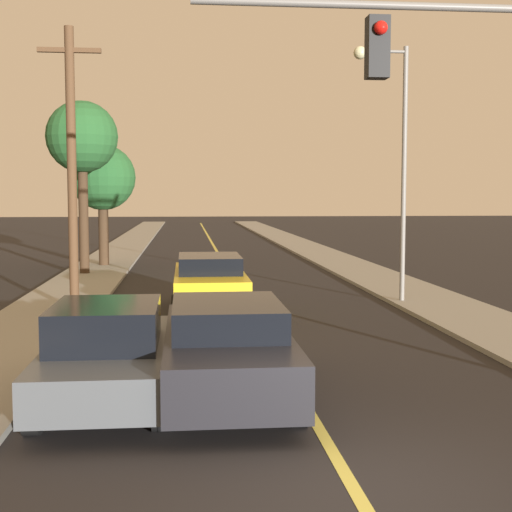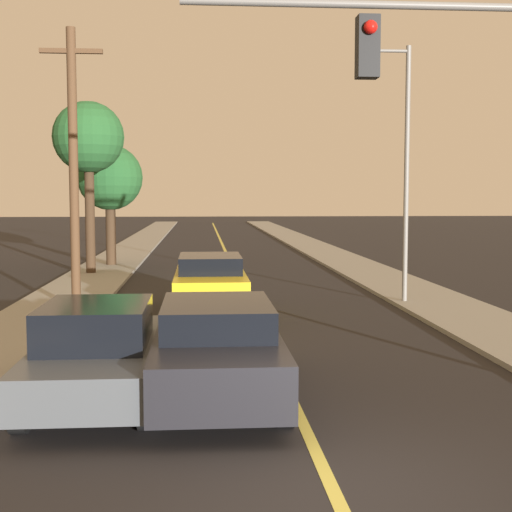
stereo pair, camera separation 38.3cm
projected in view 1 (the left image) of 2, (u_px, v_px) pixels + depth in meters
name	position (u px, v px, depth m)	size (l,w,h in m)	color
ground_plane	(356.00, 493.00, 7.43)	(200.00, 200.00, 0.00)	black
road_surface	(214.00, 247.00, 43.12)	(8.10, 80.00, 0.01)	black
sidewalk_left	(126.00, 247.00, 42.60)	(2.50, 80.00, 0.12)	gray
sidewalk_right	(301.00, 245.00, 43.64)	(2.50, 80.00, 0.12)	gray
car_near_lane_front	(226.00, 347.00, 10.94)	(1.97, 5.10, 1.50)	black
car_near_lane_second	(209.00, 283.00, 18.48)	(1.90, 5.07, 1.57)	gold
car_outer_lane_front	(108.00, 352.00, 10.60)	(1.86, 4.53, 1.51)	#474C51
traffic_signal_mast	(495.00, 116.00, 10.75)	(6.19, 0.42, 6.01)	slate
streetlamp_right	(393.00, 140.00, 19.92)	(1.56, 0.36, 7.11)	slate
utility_pole_left	(72.00, 164.00, 18.35)	(1.60, 0.24, 7.27)	#513823
tree_left_near	(103.00, 179.00, 30.47)	(2.80, 2.80, 5.16)	#3D2B1C
tree_left_far	(82.00, 139.00, 27.07)	(2.72, 2.72, 6.57)	#3D2B1C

